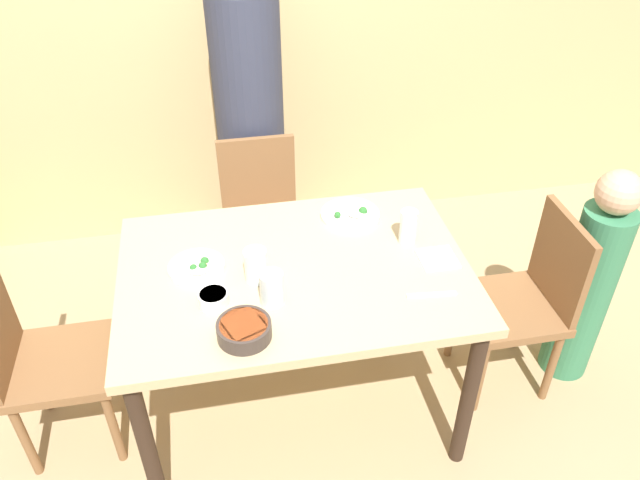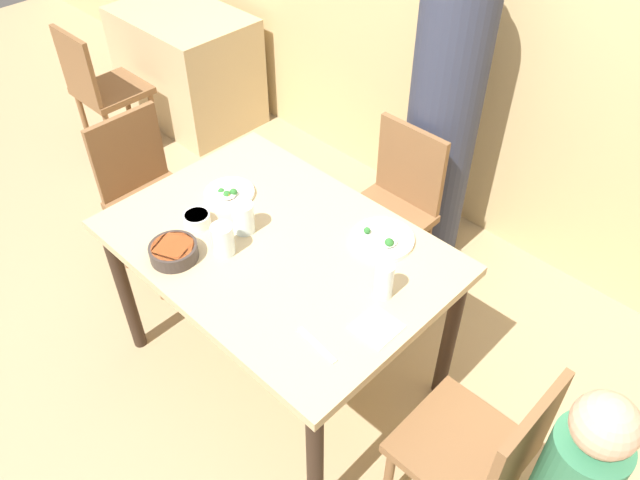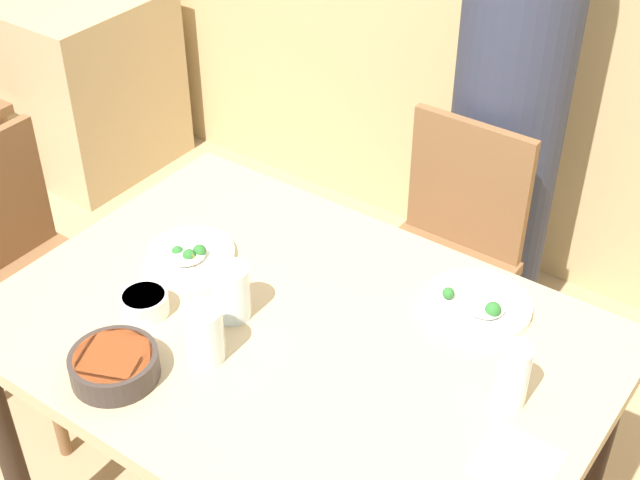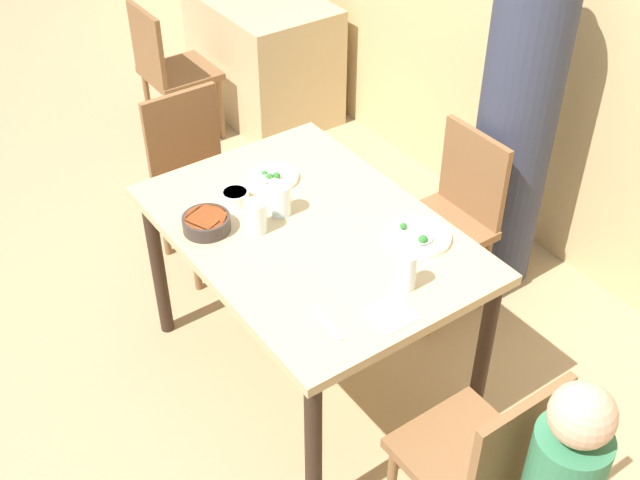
{
  "view_description": "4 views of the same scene",
  "coord_description": "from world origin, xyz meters",
  "views": [
    {
      "loc": [
        -0.25,
        -1.79,
        2.26
      ],
      "look_at": [
        0.08,
        -0.1,
        0.97
      ],
      "focal_mm": 35.0,
      "sensor_mm": 36.0,
      "label": 1
    },
    {
      "loc": [
        1.34,
        -1.14,
        2.41
      ],
      "look_at": [
        0.14,
        0.09,
        0.83
      ],
      "focal_mm": 35.0,
      "sensor_mm": 36.0,
      "label": 2
    },
    {
      "loc": [
        0.87,
        -1.13,
        2.08
      ],
      "look_at": [
        0.03,
        0.05,
        1.01
      ],
      "focal_mm": 50.0,
      "sensor_mm": 36.0,
      "label": 3
    },
    {
      "loc": [
        1.99,
        -1.34,
        2.61
      ],
      "look_at": [
        0.14,
        -0.05,
        0.84
      ],
      "focal_mm": 45.0,
      "sensor_mm": 36.0,
      "label": 4
    }
  ],
  "objects": [
    {
      "name": "chair_adult_spot",
      "position": [
        -0.05,
        0.79,
        0.47
      ],
      "size": [
        0.4,
        0.4,
        0.86
      ],
      "color": "brown",
      "rests_on": "ground_plane"
    },
    {
      "name": "fork_steel",
      "position": [
        0.45,
        -0.24,
        0.78
      ],
      "size": [
        0.18,
        0.04,
        0.01
      ],
      "color": "silver",
      "rests_on": "dining_table"
    },
    {
      "name": "chair_empty_left",
      "position": [
        -0.99,
        0.02,
        0.47
      ],
      "size": [
        0.4,
        0.4,
        0.86
      ],
      "rotation": [
        0.0,
        0.0,
        1.57
      ],
      "color": "brown",
      "rests_on": "ground_plane"
    },
    {
      "name": "glass_water_tall",
      "position": [
        -0.15,
        -0.04,
        0.84
      ],
      "size": [
        0.08,
        0.08,
        0.13
      ],
      "color": "silver",
      "rests_on": "dining_table"
    },
    {
      "name": "dining_table",
      "position": [
        0.0,
        0.0,
        0.69
      ],
      "size": [
        1.31,
        0.91,
        0.78
      ],
      "color": "tan",
      "rests_on": "ground_plane"
    },
    {
      "name": "person_adult",
      "position": [
        -0.05,
        1.14,
        0.78
      ],
      "size": [
        0.35,
        0.35,
        1.69
      ],
      "color": "#33384C",
      "rests_on": "ground_plane"
    },
    {
      "name": "glass_water_center",
      "position": [
        -0.11,
        -0.17,
        0.84
      ],
      "size": [
        0.08,
        0.08,
        0.13
      ],
      "color": "silver",
      "rests_on": "dining_table"
    },
    {
      "name": "glass_water_short",
      "position": [
        0.46,
        0.08,
        0.85
      ],
      "size": [
        0.07,
        0.07,
        0.14
      ],
      "color": "silver",
      "rests_on": "dining_table"
    },
    {
      "name": "person_child",
      "position": [
        1.27,
        -0.01,
        0.51
      ],
      "size": [
        0.22,
        0.22,
        1.06
      ],
      "color": "#387F56",
      "rests_on": "ground_plane"
    },
    {
      "name": "napkin_folded",
      "position": [
        0.55,
        -0.05,
        0.78
      ],
      "size": [
        0.14,
        0.14,
        0.01
      ],
      "color": "white",
      "rests_on": "dining_table"
    },
    {
      "name": "bowl_curry",
      "position": [
        -0.22,
        -0.32,
        0.81
      ],
      "size": [
        0.18,
        0.18,
        0.06
      ],
      "color": "#3D332D",
      "rests_on": "dining_table"
    },
    {
      "name": "bowl_rice_small",
      "position": [
        -0.31,
        -0.14,
        0.81
      ],
      "size": [
        0.11,
        0.11,
        0.05
      ],
      "color": "white",
      "rests_on": "dining_table"
    },
    {
      "name": "plate_rice_adult",
      "position": [
        0.29,
        0.29,
        0.79
      ],
      "size": [
        0.25,
        0.25,
        0.05
      ],
      "color": "white",
      "rests_on": "dining_table"
    },
    {
      "name": "plate_rice_child",
      "position": [
        -0.36,
        0.06,
        0.79
      ],
      "size": [
        0.21,
        0.21,
        0.05
      ],
      "color": "white",
      "rests_on": "dining_table"
    },
    {
      "name": "chair_child_spot",
      "position": [
        0.99,
        -0.01,
        0.47
      ],
      "size": [
        0.4,
        0.4,
        0.86
      ],
      "rotation": [
        0.0,
        0.0,
        -1.57
      ],
      "color": "brown",
      "rests_on": "ground_plane"
    },
    {
      "name": "ground_plane",
      "position": [
        0.0,
        0.0,
        0.0
      ],
      "size": [
        10.0,
        10.0,
        0.0
      ],
      "primitive_type": "plane",
      "color": "tan"
    }
  ]
}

